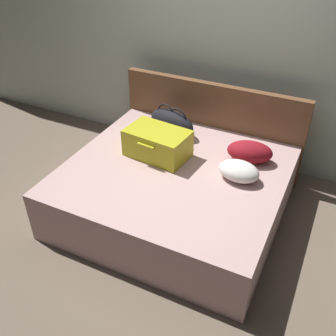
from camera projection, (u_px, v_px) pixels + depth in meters
ground_plane at (155, 237)px, 3.52m from camera, size 12.00×12.00×0.00m
back_wall at (227, 43)px, 3.99m from camera, size 8.00×0.10×2.60m
bed at (174, 191)px, 3.67m from camera, size 1.95×1.79×0.50m
headboard at (211, 126)px, 4.23m from camera, size 1.99×0.08×0.98m
hard_case_large at (158, 143)px, 3.65m from camera, size 0.61×0.43×0.27m
duffel_bag at (172, 122)px, 4.01m from camera, size 0.57×0.34×0.30m
pillow_near_headboard at (250, 152)px, 3.59m from camera, size 0.46×0.32×0.20m
pillow_center_head at (239, 171)px, 3.36m from camera, size 0.38×0.28×0.17m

